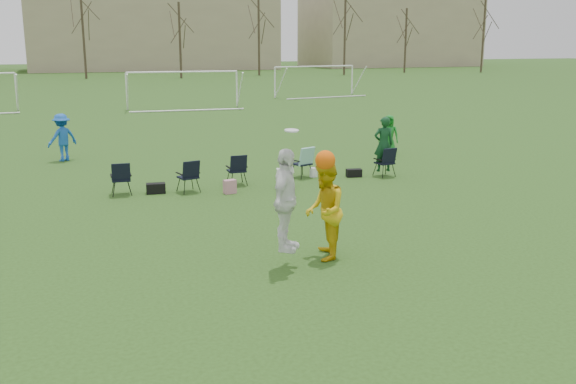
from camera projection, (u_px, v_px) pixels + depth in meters
name	position (u px, v px, depth m)	size (l,w,h in m)	color
ground	(307.00, 272.00, 12.37)	(260.00, 260.00, 0.00)	#294A17
fielder_blue	(62.00, 137.00, 23.77)	(1.14, 0.65, 1.76)	blue
fielder_green_far	(389.00, 135.00, 25.08)	(0.77, 0.50, 1.57)	#157922
center_contest	(309.00, 205.00, 12.66)	(2.01, 1.52, 2.75)	white
sideline_setup	(281.00, 165.00, 20.14)	(9.13, 1.95, 1.96)	#103C1E
goal_mid	(183.00, 79.00, 42.50)	(7.40, 0.63, 2.46)	white
goal_right	(315.00, 72.00, 52.03)	(7.35, 1.14, 2.46)	white
tree_line	(86.00, 35.00, 75.06)	(110.28, 3.28, 11.40)	#382B21
building_row	(119.00, 31.00, 100.92)	(126.00, 16.00, 13.00)	tan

